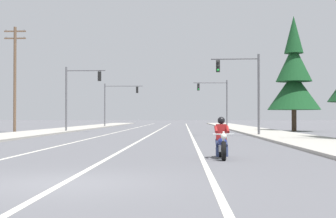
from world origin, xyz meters
The scene contains 13 objects.
ground_plane centered at (0.00, 0.00, 0.00)m, with size 400.00×400.00×0.00m, color #5B5B60.
lane_stripe_center centered at (0.04, 45.00, 0.00)m, with size 0.16×100.00×0.01m, color beige.
lane_stripe_left centered at (-3.53, 45.00, 0.00)m, with size 0.16×100.00×0.01m, color beige.
lane_stripe_right centered at (3.33, 45.00, 0.00)m, with size 0.16×100.00×0.01m, color beige.
sidewalk_kerb_right centered at (9.98, 40.00, 0.07)m, with size 4.40×110.00×0.14m, color #ADA89E.
sidewalk_kerb_left centered at (-9.98, 40.00, 0.07)m, with size 4.40×110.00×0.14m, color #ADA89E.
motorcycle_with_rider centered at (4.02, 6.47, 0.59)m, with size 0.70×2.19×1.46m.
traffic_signal_near_right centered at (7.38, 26.47, 4.02)m, with size 3.68×0.40×6.20m.
traffic_signal_near_left centered at (-7.35, 35.51, 4.03)m, with size 3.84×0.37×6.20m.
traffic_signal_mid_right centered at (7.12, 52.56, 4.07)m, with size 4.42×0.43×6.20m.
traffic_signal_mid_left centered at (-6.86, 59.02, 4.14)m, with size 5.55×0.37×6.20m.
utility_pole_left_near centered at (-12.76, 33.84, 5.21)m, with size 2.00×0.26×9.73m.
conifer_tree_right_verge_far centered at (13.81, 38.76, 5.33)m, with size 5.28×5.28×11.62m.
Camera 1 is at (2.66, -10.70, 1.46)m, focal length 52.49 mm.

